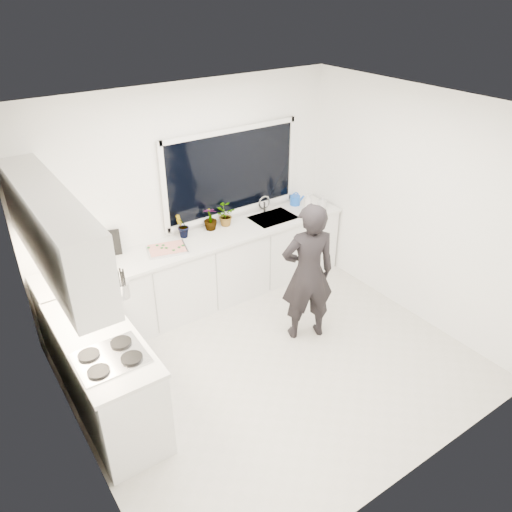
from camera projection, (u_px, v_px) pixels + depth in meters
floor at (273, 365)px, 5.43m from camera, size 4.00×3.50×0.02m
wall_back at (188, 197)px, 6.01m from camera, size 4.00×0.02×2.70m
wall_left at (61, 331)px, 3.76m from camera, size 0.02×3.50×2.70m
wall_right at (415, 207)px, 5.75m from camera, size 0.02×3.50×2.70m
ceiling at (278, 112)px, 4.08m from camera, size 4.00×3.50×0.02m
window at (232, 172)px, 6.19m from camera, size 1.80×0.02×1.00m
base_cabinets_back at (205, 272)px, 6.24m from camera, size 3.92×0.58×0.88m
base_cabinets_left at (107, 377)px, 4.63m from camera, size 0.58×1.60×0.88m
countertop_back at (203, 240)px, 6.01m from camera, size 3.94×0.62×0.04m
countertop_left at (99, 338)px, 4.40m from camera, size 0.62×1.60×0.04m
upper_cabinets at (52, 230)px, 4.12m from camera, size 0.34×2.10×0.70m
sink at (273, 221)px, 6.55m from camera, size 0.58×0.42×0.14m
faucet at (264, 205)px, 6.61m from camera, size 0.03×0.03×0.22m
stovetop at (110, 357)px, 4.12m from camera, size 0.56×0.48×0.03m
person at (308, 273)px, 5.48m from camera, size 0.71×0.59×1.66m
pizza_tray at (167, 249)px, 5.73m from camera, size 0.51×0.43×0.03m
pizza at (167, 248)px, 5.72m from camera, size 0.46×0.38×0.01m
watering_can at (295, 200)px, 6.85m from camera, size 0.17×0.17×0.13m
paper_towel_roll at (76, 260)px, 5.28m from camera, size 0.12×0.12×0.26m
knife_block at (70, 262)px, 5.29m from camera, size 0.14×0.11×0.22m
utensil_crock at (123, 290)px, 4.88m from camera, size 0.15×0.15×0.16m
picture_frame_large at (105, 245)px, 5.56m from camera, size 0.22×0.06×0.28m
picture_frame_small at (109, 243)px, 5.58m from camera, size 0.25×0.08×0.30m
herb_plants at (211, 219)px, 6.15m from camera, size 0.84×0.32×0.30m
soap_bottles at (312, 203)px, 6.61m from camera, size 0.39×0.16×0.29m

